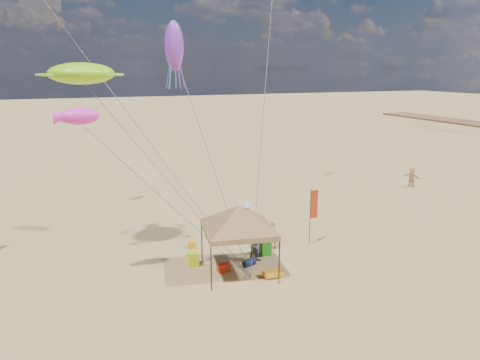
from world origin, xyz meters
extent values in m
plane|color=tan|center=(0.00, 0.00, 0.00)|extent=(280.00, 280.00, 0.00)
cylinder|color=black|center=(-1.96, 3.10, 1.00)|extent=(0.06, 0.06, 2.00)
cylinder|color=black|center=(0.99, 2.58, 1.00)|extent=(0.06, 0.06, 2.00)
cylinder|color=black|center=(-2.47, 0.14, 1.00)|extent=(0.06, 0.06, 2.00)
cylinder|color=black|center=(0.48, -0.37, 1.00)|extent=(0.06, 0.06, 2.00)
cube|color=olive|center=(-0.74, 1.36, 2.12)|extent=(3.57, 3.57, 0.24)
pyramid|color=olive|center=(-0.74, 1.36, 3.24)|extent=(5.98, 5.98, 1.00)
cylinder|color=black|center=(4.07, 3.12, 1.54)|extent=(0.04, 0.04, 3.09)
cube|color=#AC2E0D|center=(4.30, 3.14, 2.25)|extent=(0.45, 0.05, 1.54)
cube|color=red|center=(-1.36, 1.73, 0.19)|extent=(0.54, 0.38, 0.38)
cube|color=#144DA5|center=(1.92, 4.18, 0.19)|extent=(0.54, 0.38, 0.38)
cylinder|color=#0E1A3E|center=(0.00, 1.81, 0.18)|extent=(0.69, 0.54, 0.36)
cylinder|color=#E9A60C|center=(-1.88, 5.18, 0.18)|extent=(0.54, 0.69, 0.36)
cube|color=#228F1A|center=(1.31, 2.82, 0.35)|extent=(0.50, 0.50, 0.70)
cube|color=#E3FF1C|center=(-2.50, 2.86, 0.35)|extent=(0.50, 0.50, 0.70)
cube|color=slate|center=(0.50, 0.46, 0.14)|extent=(0.34, 0.30, 0.28)
cube|color=orange|center=(0.53, 0.29, 0.20)|extent=(0.90, 0.50, 0.24)
imported|color=tan|center=(1.98, 3.36, 0.79)|extent=(0.62, 0.45, 1.58)
imported|color=#3E4755|center=(0.56, 2.17, 0.81)|extent=(0.87, 0.72, 1.62)
imported|color=beige|center=(1.84, 6.55, 0.84)|extent=(1.17, 0.79, 1.67)
imported|color=tan|center=(18.02, 10.88, 0.78)|extent=(0.98, 1.52, 1.57)
ellipsoid|color=#8FE213|center=(-6.74, 5.58, 9.03)|extent=(3.67, 3.37, 0.99)
ellipsoid|color=#FF31C9|center=(-7.14, 2.30, 7.41)|extent=(1.55, 0.79, 0.68)
ellipsoid|color=purple|center=(-2.20, 6.34, 10.34)|extent=(1.24, 1.24, 2.46)
camera|label=1|loc=(-8.03, -16.86, 9.25)|focal=34.15mm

